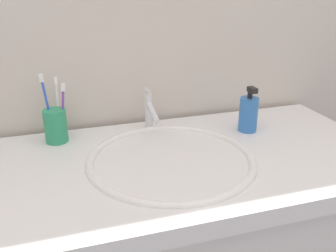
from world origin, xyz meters
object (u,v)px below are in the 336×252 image
toothbrush_blue (47,103)px  soap_dispenser (248,114)px  toothbrush_purple (63,108)px  faucet (150,111)px  toothbrush_white (58,103)px  toothbrush_cup (56,126)px

toothbrush_blue → soap_dispenser: size_ratio=1.37×
toothbrush_purple → toothbrush_blue: bearing=168.7°
toothbrush_purple → soap_dispenser: toothbrush_purple is taller
faucet → toothbrush_white: size_ratio=0.77×
toothbrush_purple → soap_dispenser: (0.57, -0.10, -0.05)m
toothbrush_cup → toothbrush_purple: toothbrush_purple is taller
toothbrush_white → soap_dispenser: size_ratio=1.24×
toothbrush_purple → toothbrush_blue: 0.05m
toothbrush_white → toothbrush_purple: bearing=-67.6°
toothbrush_cup → toothbrush_white: toothbrush_white is taller
toothbrush_blue → toothbrush_white: size_ratio=1.11×
toothbrush_blue → soap_dispenser: bearing=-10.0°
toothbrush_white → soap_dispenser: (0.59, -0.13, -0.05)m
faucet → toothbrush_blue: toothbrush_blue is taller
toothbrush_white → toothbrush_blue: bearing=-140.7°
toothbrush_cup → toothbrush_white: 0.07m
toothbrush_cup → toothbrush_blue: size_ratio=0.50×
faucet → toothbrush_cup: (-0.30, -0.00, -0.02)m
soap_dispenser → toothbrush_cup: bearing=170.7°
faucet → soap_dispenser: size_ratio=0.96×
faucet → toothbrush_blue: bearing=178.7°
toothbrush_cup → soap_dispenser: bearing=-9.3°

